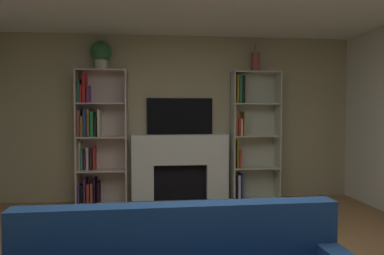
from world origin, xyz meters
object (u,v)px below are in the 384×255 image
at_px(potted_plant, 101,53).
at_px(coffee_table, 176,252).
at_px(vase_with_flowers, 256,61).
at_px(tv, 180,116).
at_px(fireplace, 180,166).
at_px(bookshelf_left, 96,139).
at_px(bookshelf_right, 249,135).

xyz_separation_m(potted_plant, coffee_table, (0.92, -3.04, -1.90)).
xyz_separation_m(potted_plant, vase_with_flowers, (2.38, 0.00, -0.08)).
bearing_deg(tv, coffee_table, -94.81).
bearing_deg(potted_plant, vase_with_flowers, 0.02).
relative_size(tv, vase_with_flowers, 2.09).
height_order(fireplace, coffee_table, fireplace).
bearing_deg(potted_plant, coffee_table, -73.11).
bearing_deg(potted_plant, bookshelf_left, 162.36).
distance_m(bookshelf_left, coffee_table, 3.29).
bearing_deg(bookshelf_right, potted_plant, -179.03).
height_order(bookshelf_right, coffee_table, bookshelf_right).
bearing_deg(vase_with_flowers, fireplace, 178.34).
bearing_deg(fireplace, bookshelf_left, -179.80).
bearing_deg(coffee_table, fireplace, 85.06).
relative_size(fireplace, bookshelf_right, 0.79).
bearing_deg(fireplace, vase_with_flowers, -1.66).
xyz_separation_m(fireplace, coffee_table, (-0.27, -3.07, -0.18)).
relative_size(fireplace, coffee_table, 2.22).
xyz_separation_m(fireplace, bookshelf_left, (-1.29, -0.00, 0.43)).
height_order(bookshelf_left, bookshelf_right, same).
xyz_separation_m(bookshelf_right, coffee_table, (-1.36, -3.08, -0.65)).
bearing_deg(potted_plant, bookshelf_right, 0.97).
distance_m(bookshelf_left, bookshelf_right, 2.38).
height_order(fireplace, tv, tv).
xyz_separation_m(bookshelf_left, coffee_table, (1.02, -3.07, -0.60)).
height_order(potted_plant, coffee_table, potted_plant).
height_order(potted_plant, vase_with_flowers, vase_with_flowers).
distance_m(bookshelf_right, potted_plant, 2.60).
xyz_separation_m(bookshelf_right, vase_with_flowers, (0.09, -0.04, 1.17)).
relative_size(potted_plant, coffee_table, 0.60).
xyz_separation_m(tv, coffee_table, (-0.27, -3.16, -0.95)).
bearing_deg(bookshelf_left, tv, 3.98).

